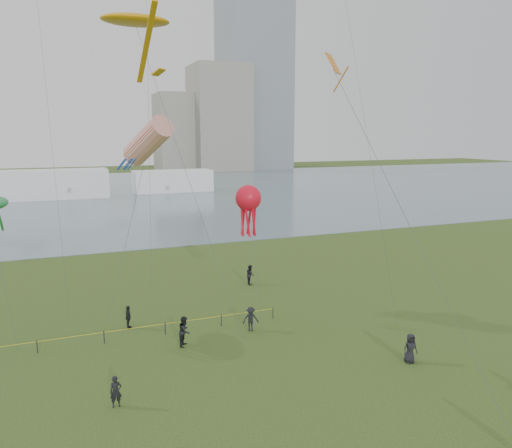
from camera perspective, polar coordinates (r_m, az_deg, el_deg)
name	(u,v)px	position (r m, az deg, el deg)	size (l,w,h in m)	color
ground_plane	(337,432)	(25.01, 9.22, -22.40)	(400.00, 400.00, 0.00)	#283E13
lake	(111,193)	(119.19, -16.29, 3.41)	(400.00, 120.00, 0.08)	slate
tower	(253,9)	(205.12, -0.30, 23.41)	(24.00, 24.00, 120.00)	slate
building_mid	(219,118)	(188.84, -4.23, 11.95)	(20.00, 20.00, 38.00)	gray
building_low	(179,132)	(190.84, -8.84, 10.33)	(16.00, 18.00, 28.00)	gray
pavilion_left	(53,184)	(113.39, -22.16, 4.24)	(22.00, 8.00, 6.00)	white
pavilion_right	(173,181)	(119.10, -9.52, 4.87)	(18.00, 7.00, 5.00)	white
spectator_a	(185,331)	(33.02, -8.17, -12.02)	(0.95, 0.74, 1.95)	black
spectator_b	(251,319)	(35.00, -0.61, -10.80)	(1.11, 0.64, 1.72)	black
spectator_c	(128,317)	(36.54, -14.39, -10.27)	(0.96, 0.40, 1.65)	black
spectator_d	(410,348)	(31.86, 17.22, -13.41)	(0.87, 0.57, 1.79)	black
spectator_f	(116,392)	(27.09, -15.72, -17.97)	(0.59, 0.38, 1.60)	black
spectator_g	(250,275)	(45.30, -0.66, -5.80)	(0.87, 0.68, 1.79)	black
kite_stingray	(136,21)	(39.99, -13.59, 21.61)	(7.32, 10.89, 21.96)	#3F3F42
kite_windsock	(148,141)	(38.41, -12.27, 9.22)	(5.61, 5.13, 14.82)	#3F3F42
kite_octopus	(248,199)	(37.64, -0.89, 2.83)	(2.11, 6.63, 9.66)	#3F3F42
kite_delta	(341,80)	(30.71, 9.74, 15.87)	(2.03, 15.04, 18.18)	#3F3F42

